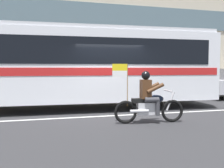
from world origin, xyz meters
The scene contains 6 objects.
ground_plane centered at (0.00, 0.00, 0.00)m, with size 60.00×60.00×0.00m, color #2B2B2D.
sidewalk_curb centered at (0.00, 5.10, 0.07)m, with size 28.00×3.80×0.15m, color #A39E93.
lane_center_stripe centered at (0.00, -0.60, 0.00)m, with size 26.60×0.14×0.01m, color silver.
transit_bus centered at (-2.14, 1.19, 1.88)m, with size 13.42×3.05×3.22m.
motorcycle_with_rider centered at (0.71, -1.95, 0.67)m, with size 2.19×0.66×1.78m.
fire_hydrant centered at (-0.79, 3.74, 0.52)m, with size 0.22×0.30×0.75m.
Camera 1 is at (-2.16, -8.65, 1.63)m, focal length 38.83 mm.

